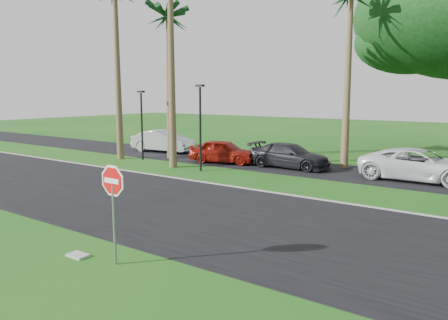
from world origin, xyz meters
name	(u,v)px	position (x,y,z in m)	size (l,w,h in m)	color
ground	(181,230)	(0.00, 0.00, 0.00)	(120.00, 120.00, 0.00)	#155415
road	(219,215)	(0.00, 2.00, 0.01)	(120.00, 8.00, 0.02)	black
parking_strip	(334,171)	(0.00, 12.50, 0.01)	(120.00, 5.00, 0.02)	black
curb	(276,193)	(0.00, 6.05, 0.03)	(120.00, 0.12, 0.06)	gray
stop_sign_near	(113,194)	(0.50, -3.00, 1.77)	(1.05, 0.07, 2.62)	gray
palm_left_mid	(168,20)	(-10.50, 11.00, 8.68)	(5.00, 5.00, 10.00)	brown
streetlight_left	(142,120)	(-11.50, 9.50, 2.50)	(0.45, 0.25, 4.34)	black
streetlight_right	(200,122)	(-6.00, 8.50, 2.65)	(0.45, 0.25, 4.64)	black
car_silver	(163,141)	(-12.95, 12.92, 0.77)	(1.63, 4.68, 1.54)	silver
car_red	(223,152)	(-6.53, 11.38, 0.71)	(1.67, 4.14, 1.41)	maroon
car_dark	(290,156)	(-2.50, 12.16, 0.68)	(1.91, 4.70, 1.36)	black
car_minivan	(420,165)	(4.29, 12.41, 0.76)	(2.54, 5.50, 1.53)	white
utility_slab	(78,255)	(-0.70, -3.22, 0.03)	(0.55, 0.35, 0.06)	#A1A39B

